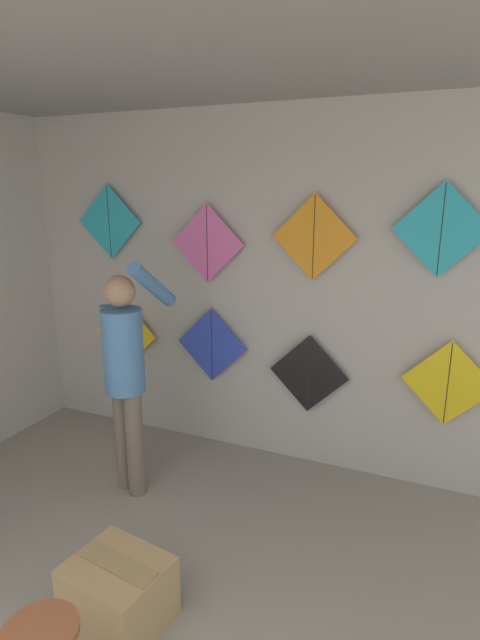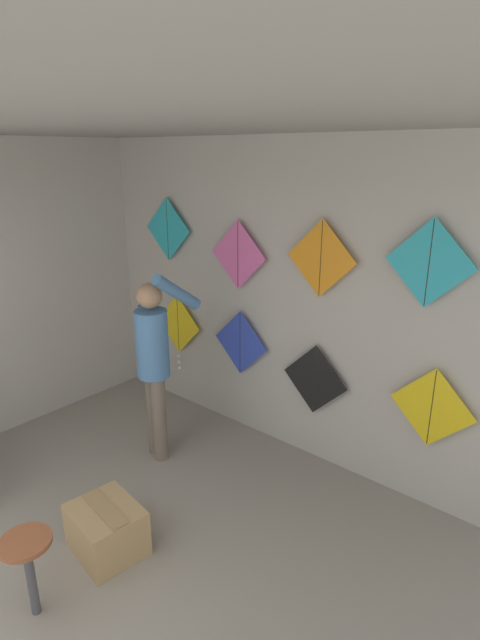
{
  "view_description": "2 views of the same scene",
  "coord_description": "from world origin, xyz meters",
  "views": [
    {
      "loc": [
        1.37,
        -0.29,
        2.22
      ],
      "look_at": [
        -0.06,
        3.05,
        1.23
      ],
      "focal_mm": 28.0,
      "sensor_mm": 36.0,
      "label": 1
    },
    {
      "loc": [
        2.47,
        -0.11,
        2.66
      ],
      "look_at": [
        -0.22,
        3.05,
        1.25
      ],
      "focal_mm": 28.0,
      "sensor_mm": 36.0,
      "label": 2
    }
  ],
  "objects": [
    {
      "name": "kite_0",
      "position": [
        -1.29,
        3.29,
        0.88
      ],
      "size": [
        0.64,
        0.04,
        0.85
      ],
      "color": "yellow"
    },
    {
      "name": "kite_2",
      "position": [
        0.43,
        3.29,
        0.79
      ],
      "size": [
        0.64,
        0.01,
        0.64
      ],
      "color": "black"
    },
    {
      "name": "back_panel",
      "position": [
        0.0,
        3.38,
        1.4
      ],
      "size": [
        5.13,
        0.06,
        2.8
      ],
      "primitive_type": "cube",
      "color": "#BCB7AD",
      "rests_on": "ground"
    },
    {
      "name": "kite_6",
      "position": [
        0.43,
        3.29,
        1.85
      ],
      "size": [
        0.64,
        0.01,
        0.64
      ],
      "color": "orange"
    },
    {
      "name": "kite_4",
      "position": [
        -1.39,
        3.29,
        1.91
      ],
      "size": [
        0.64,
        0.01,
        0.64
      ],
      "color": "#28B2C6"
    },
    {
      "name": "shopkeeper",
      "position": [
        -0.68,
        2.45,
        0.98
      ],
      "size": [
        0.42,
        0.55,
        1.74
      ],
      "rotation": [
        0.0,
        0.0,
        -0.33
      ],
      "color": "#726656",
      "rests_on": "ground"
    },
    {
      "name": "kite_1",
      "position": [
        -0.42,
        3.29,
        0.92
      ],
      "size": [
        0.64,
        0.01,
        0.64
      ],
      "color": "blue"
    },
    {
      "name": "kite_7",
      "position": [
        1.29,
        3.29,
        1.93
      ],
      "size": [
        0.64,
        0.01,
        0.64
      ],
      "color": "#28B2C6"
    },
    {
      "name": "ceiling_slab",
      "position": [
        0.0,
        1.68,
        2.82
      ],
      "size": [
        5.13,
        4.15,
        0.04
      ],
      "primitive_type": "cube",
      "color": "gray"
    },
    {
      "name": "kite_3",
      "position": [
        1.43,
        3.29,
        0.87
      ],
      "size": [
        0.64,
        0.01,
        0.64
      ],
      "color": "yellow"
    },
    {
      "name": "cardboard_box",
      "position": [
        -0.05,
        1.43,
        0.17
      ],
      "size": [
        0.54,
        0.48,
        0.35
      ],
      "rotation": [
        0.0,
        0.0,
        -0.14
      ],
      "color": "tan",
      "rests_on": "ground"
    },
    {
      "name": "kite_5",
      "position": [
        -0.44,
        3.29,
        1.77
      ],
      "size": [
        0.64,
        0.01,
        0.64
      ],
      "color": "pink"
    }
  ]
}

